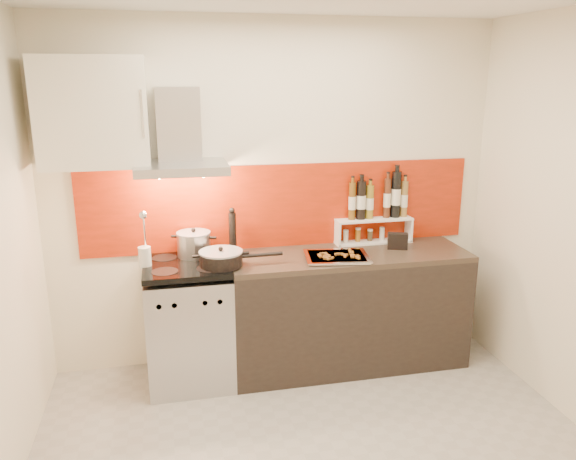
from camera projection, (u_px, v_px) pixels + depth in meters
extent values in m
plane|color=#9E9991|center=(323.00, 460.00, 3.30)|extent=(3.40, 3.40, 0.00)
cube|color=silver|center=(275.00, 196.00, 4.27)|extent=(3.40, 0.02, 2.60)
cube|color=maroon|center=(282.00, 206.00, 4.29)|extent=(3.00, 0.02, 0.64)
cube|color=#B7B7BA|center=(190.00, 327.00, 4.08)|extent=(0.60, 0.60, 0.84)
cube|color=black|center=(192.00, 357.00, 3.83)|extent=(0.50, 0.02, 0.40)
cube|color=#B7B7BA|center=(190.00, 304.00, 3.73)|extent=(0.56, 0.02, 0.12)
cube|color=#FF190C|center=(190.00, 304.00, 3.72)|extent=(0.10, 0.01, 0.04)
cube|color=black|center=(187.00, 266.00, 3.95)|extent=(0.60, 0.60, 0.04)
cube|color=black|center=(347.00, 311.00, 4.32)|extent=(1.80, 0.60, 0.86)
cube|color=#2F221C|center=(349.00, 256.00, 4.20)|extent=(1.80, 0.60, 0.04)
cube|color=#B7B7BA|center=(181.00, 167.00, 3.81)|extent=(0.62, 0.50, 0.06)
cube|color=#B7B7BA|center=(178.00, 124.00, 3.88)|extent=(0.30, 0.18, 0.50)
sphere|color=#FFD18C|center=(159.00, 174.00, 3.79)|extent=(0.07, 0.07, 0.07)
sphere|color=#FFD18C|center=(204.00, 172.00, 3.86)|extent=(0.07, 0.07, 0.07)
cube|color=silver|center=(93.00, 112.00, 3.67)|extent=(0.70, 0.35, 0.72)
cylinder|color=#B7B7BA|center=(194.00, 245.00, 4.08)|extent=(0.24, 0.24, 0.17)
cylinder|color=#99999E|center=(193.00, 233.00, 4.05)|extent=(0.25, 0.25, 0.01)
sphere|color=black|center=(193.00, 230.00, 4.05)|extent=(0.03, 0.03, 0.03)
cylinder|color=black|center=(221.00, 259.00, 3.88)|extent=(0.30, 0.30, 0.09)
cylinder|color=#99999E|center=(221.00, 252.00, 3.87)|extent=(0.30, 0.30, 0.01)
sphere|color=black|center=(221.00, 249.00, 3.86)|extent=(0.03, 0.03, 0.03)
cylinder|color=black|center=(262.00, 255.00, 3.94)|extent=(0.29, 0.03, 0.03)
cylinder|color=silver|center=(145.00, 257.00, 3.87)|extent=(0.09, 0.09, 0.15)
cylinder|color=silver|center=(145.00, 231.00, 3.82)|extent=(0.01, 0.07, 0.27)
sphere|color=silver|center=(143.00, 215.00, 3.74)|extent=(0.06, 0.06, 0.06)
cylinder|color=black|center=(233.00, 234.00, 4.13)|extent=(0.06, 0.06, 0.31)
sphere|color=black|center=(232.00, 210.00, 4.09)|extent=(0.04, 0.04, 0.04)
cube|color=white|center=(372.00, 241.00, 4.47)|extent=(0.62, 0.17, 0.01)
cube|color=white|center=(337.00, 233.00, 4.39)|extent=(0.02, 0.17, 0.18)
cube|color=white|center=(408.00, 229.00, 4.51)|extent=(0.02, 0.17, 0.18)
cube|color=white|center=(373.00, 219.00, 4.42)|extent=(0.62, 0.17, 0.02)
cylinder|color=#5C3A0F|center=(352.00, 201.00, 4.34)|extent=(0.05, 0.05, 0.29)
cylinder|color=black|center=(361.00, 200.00, 4.36)|extent=(0.07, 0.07, 0.30)
cylinder|color=olive|center=(370.00, 202.00, 4.38)|extent=(0.06, 0.06, 0.26)
cylinder|color=#482313|center=(387.00, 198.00, 4.40)|extent=(0.06, 0.06, 0.31)
cylinder|color=black|center=(396.00, 194.00, 4.41)|extent=(0.07, 0.07, 0.36)
cylinder|color=olive|center=(404.00, 199.00, 4.43)|extent=(0.05, 0.05, 0.28)
cylinder|color=beige|center=(346.00, 237.00, 4.41)|extent=(0.04, 0.04, 0.09)
cylinder|color=#925D18|center=(358.00, 235.00, 4.43)|extent=(0.04, 0.04, 0.10)
cylinder|color=#493C24|center=(370.00, 236.00, 4.45)|extent=(0.04, 0.04, 0.08)
cylinder|color=white|center=(382.00, 234.00, 4.47)|extent=(0.04, 0.04, 0.09)
cube|color=black|center=(398.00, 241.00, 4.28)|extent=(0.16, 0.11, 0.13)
cube|color=silver|center=(337.00, 257.00, 4.07)|extent=(0.48, 0.39, 0.01)
cube|color=silver|center=(337.00, 256.00, 4.07)|extent=(0.50, 0.41, 0.01)
cube|color=red|center=(337.00, 256.00, 4.07)|extent=(0.43, 0.35, 0.01)
cube|color=brown|center=(330.00, 258.00, 3.98)|extent=(0.06, 0.04, 0.01)
cube|color=brown|center=(326.00, 257.00, 4.01)|extent=(0.06, 0.05, 0.01)
cube|color=brown|center=(355.00, 256.00, 4.03)|extent=(0.06, 0.05, 0.01)
cube|color=brown|center=(350.00, 250.00, 4.17)|extent=(0.03, 0.06, 0.01)
cube|color=brown|center=(356.00, 256.00, 4.04)|extent=(0.05, 0.05, 0.01)
cube|color=brown|center=(352.00, 256.00, 4.04)|extent=(0.03, 0.06, 0.01)
cube|color=brown|center=(327.00, 258.00, 3.98)|extent=(0.06, 0.03, 0.01)
cube|color=brown|center=(350.00, 253.00, 4.11)|extent=(0.03, 0.06, 0.01)
cube|color=brown|center=(338.00, 254.00, 4.08)|extent=(0.06, 0.02, 0.01)
cube|color=brown|center=(346.00, 256.00, 4.04)|extent=(0.05, 0.06, 0.01)
cube|color=brown|center=(352.00, 253.00, 4.11)|extent=(0.03, 0.06, 0.01)
cube|color=brown|center=(357.00, 258.00, 4.00)|extent=(0.03, 0.06, 0.01)
cube|color=brown|center=(343.00, 255.00, 4.07)|extent=(0.05, 0.06, 0.01)
cube|color=brown|center=(327.00, 255.00, 4.05)|extent=(0.04, 0.06, 0.01)
cube|color=brown|center=(320.00, 256.00, 4.04)|extent=(0.02, 0.06, 0.01)
cube|color=brown|center=(323.00, 254.00, 4.09)|extent=(0.06, 0.02, 0.01)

